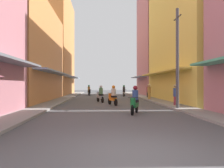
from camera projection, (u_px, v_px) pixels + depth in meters
ground_plane at (108, 101)px, 21.01m from camera, size 87.69×87.69×0.00m
sidewalk_left at (58, 101)px, 20.74m from camera, size 1.60×47.86×0.12m
sidewalk_right at (156, 101)px, 21.29m from camera, size 1.60×47.86×0.12m
building_left_mid at (20, 53)px, 21.14m from camera, size 7.05×13.46×9.39m
building_left_far at (51, 46)px, 34.44m from camera, size 7.05×12.28×15.46m
building_right_mid at (195, 22)px, 21.25m from camera, size 7.05×13.78×15.62m
building_right_far at (161, 43)px, 33.06m from camera, size 7.05×8.67×16.11m
motorbike_black at (89, 91)px, 31.77m from camera, size 0.61×1.79×1.58m
motorbike_orange at (113, 96)px, 17.02m from camera, size 0.76×1.74×1.58m
motorbike_green at (135, 101)px, 12.06m from camera, size 0.78×1.73×1.58m
motorbike_silver at (100, 95)px, 19.81m from camera, size 0.76×1.74×1.58m
motorbike_white at (124, 91)px, 29.58m from camera, size 0.61×1.79×1.58m
pedestrian_far at (176, 94)px, 16.07m from camera, size 0.44×0.44×1.69m
pedestrian_midway at (148, 91)px, 26.21m from camera, size 0.34×0.34×1.64m
pedestrian_crossing at (149, 91)px, 22.33m from camera, size 0.44×0.44×1.72m
utility_pole at (177, 58)px, 13.98m from camera, size 0.20×1.20×6.58m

